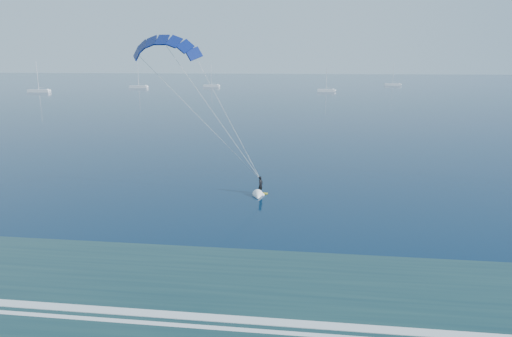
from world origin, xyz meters
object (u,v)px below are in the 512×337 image
Objects in this scene: sailboat_4 at (392,84)px; sailboat_1 at (139,87)px; kitesurfer_rig at (209,108)px; sailboat_2 at (211,86)px; sailboat_0 at (39,91)px; sailboat_3 at (326,90)px.

sailboat_1 is at bearing -163.32° from sailboat_4.
sailboat_4 is (52.66, 215.24, -8.45)m from kitesurfer_rig.
sailboat_1 reaches higher than sailboat_2.
sailboat_0 reaches higher than sailboat_2.
sailboat_2 is at bearing 153.37° from sailboat_3.
sailboat_2 reaches higher than sailboat_3.
kitesurfer_rig reaches higher than sailboat_0.
sailboat_1 is at bearing -159.47° from sailboat_2.
sailboat_0 is 81.06m from sailboat_2.
sailboat_3 is 0.90× the size of sailboat_4.
kitesurfer_rig is 221.75m from sailboat_4.
sailboat_2 is 0.95× the size of sailboat_4.
sailboat_1 is 1.18× the size of sailboat_3.
sailboat_3 is at bearing -10.03° from sailboat_1.
sailboat_0 is at bearing -155.40° from sailboat_4.
sailboat_0 reaches higher than sailboat_4.
sailboat_0 is 1.19× the size of sailboat_2.
kitesurfer_rig is 194.18m from sailboat_2.
kitesurfer_rig is 1.63× the size of sailboat_3.
sailboat_2 is (65.59, 47.62, -0.01)m from sailboat_0.
sailboat_1 is at bearing 169.97° from sailboat_3.
kitesurfer_rig is 1.30× the size of sailboat_0.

